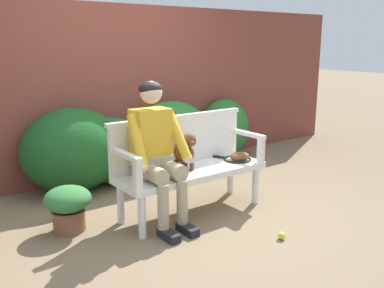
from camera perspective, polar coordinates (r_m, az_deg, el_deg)
ground_plane at (r=4.29m, az=0.00°, el=-9.16°), size 40.00×40.00×0.00m
brick_garden_fence at (r=5.49m, az=-11.03°, el=7.02°), size 8.00×0.30×2.11m
hedge_bush_mid_right at (r=6.21m, az=4.37°, el=2.12°), size 0.77×0.62×0.86m
hedge_bush_far_right at (r=5.19m, az=-10.95°, el=-0.80°), size 0.95×0.93×0.78m
hedge_bush_mid_left at (r=5.56m, az=-2.88°, el=1.09°), size 1.13×0.85×0.91m
hedge_bush_far_left at (r=4.95m, az=-15.75°, el=-0.77°), size 1.16×0.98×0.95m
garden_bench at (r=4.15m, az=0.00°, el=-4.19°), size 1.52×0.51×0.45m
bench_backrest at (r=4.25m, az=-1.82°, el=0.63°), size 1.56×0.06×0.50m
bench_armrest_left_end at (r=3.63m, az=-8.32°, el=-2.59°), size 0.06×0.51×0.28m
bench_armrest_right_end at (r=4.47m, az=8.12°, el=0.48°), size 0.06×0.51×0.28m
person_seated at (r=3.83m, az=-4.86°, el=-0.59°), size 0.56×0.66×1.32m
dog_on_bench at (r=4.07m, az=-0.90°, el=-0.91°), size 0.24×0.37×0.38m
tennis_racket at (r=4.47m, az=5.77°, el=-2.01°), size 0.42×0.56×0.03m
baseball_glove at (r=4.44m, az=6.42°, el=-1.67°), size 0.23×0.19×0.09m
tennis_ball at (r=3.81m, az=11.93°, el=-11.96°), size 0.07×0.07×0.07m
potted_plant at (r=3.97m, az=-16.31°, el=-7.90°), size 0.42×0.42×0.41m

